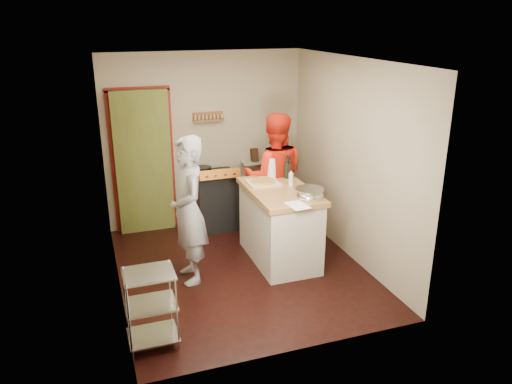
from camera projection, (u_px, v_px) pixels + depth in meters
floor at (241, 269)px, 6.40m from camera, size 3.50×3.50×0.00m
back_wall at (163, 154)px, 7.41m from camera, size 3.00×0.44×2.60m
left_wall at (110, 185)px, 5.50m from camera, size 0.04×3.50×2.60m
right_wall at (351, 161)px, 6.43m from camera, size 0.04×3.50×2.60m
ceiling at (239, 59)px, 5.53m from camera, size 3.00×3.50×0.02m
stove at (215, 199)px, 7.53m from camera, size 0.60×0.63×1.00m
wire_shelving at (151, 305)px, 4.79m from camera, size 0.48×0.40×0.80m
island at (280, 223)px, 6.49m from camera, size 0.78×1.42×1.30m
person_stripe at (189, 211)px, 5.87m from camera, size 0.46×0.67×1.79m
person_red at (274, 177)px, 7.03m from camera, size 1.04×0.90×1.83m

